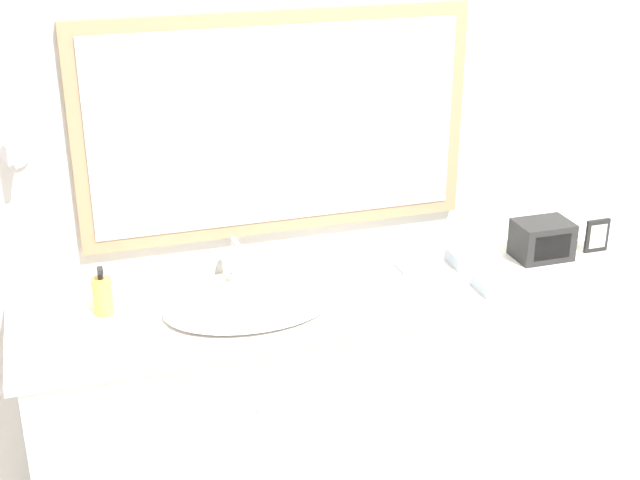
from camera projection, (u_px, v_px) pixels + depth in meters
name	position (u px, v px, depth m)	size (l,w,h in m)	color
wall_back	(321.00, 144.00, 3.04)	(8.00, 0.18, 2.55)	silver
vanity_counter	(348.00, 400.00, 3.13)	(2.19, 0.54, 0.86)	white
sink_basin	(249.00, 304.00, 2.83)	(0.55, 0.41, 0.17)	white
soap_bottle	(103.00, 295.00, 2.79)	(0.06, 0.06, 0.16)	gold
appliance_box	(542.00, 240.00, 3.17)	(0.20, 0.14, 0.14)	black
picture_frame	(597.00, 236.00, 3.22)	(0.09, 0.01, 0.12)	black
hand_towel_near_sink	(473.00, 257.00, 3.15)	(0.16, 0.11, 0.05)	#A8B7C6
hand_towel_far_corner	(503.00, 283.00, 2.97)	(0.18, 0.12, 0.04)	#A8B7C6
metal_tray	(419.00, 266.00, 3.12)	(0.16, 0.09, 0.01)	#ADADB2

